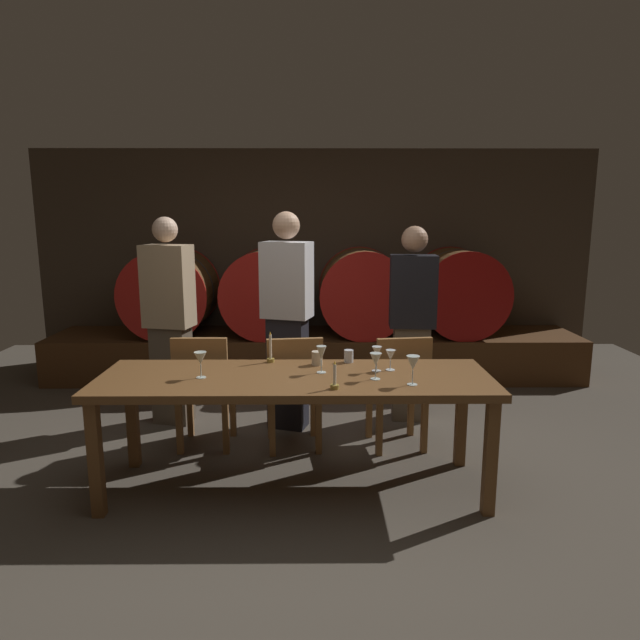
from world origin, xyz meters
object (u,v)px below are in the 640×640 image
at_px(guest_left, 170,320).
at_px(wine_glass_center_right, 377,353).
at_px(wine_barrel_center_right, 362,292).
at_px(cup_right, 349,356).
at_px(wine_barrel_center_left, 267,292).
at_px(dining_table, 295,387).
at_px(wine_glass_left, 321,354).
at_px(chair_left, 204,386).
at_px(wine_glass_center_left, 376,360).
at_px(candle_right, 335,381).
at_px(guest_right, 412,322).
at_px(wine_glass_far_right, 413,364).
at_px(candle_left, 271,353).
at_px(wine_glass_far_left, 200,359).
at_px(wine_barrel_far_left, 171,292).
at_px(cup_left, 317,358).
at_px(guest_center, 287,319).
at_px(wine_barrel_far_right, 458,292).
at_px(chair_right, 399,386).
at_px(wine_glass_right, 391,356).
at_px(chair_center, 294,387).

height_order(guest_left, wine_glass_center_right, guest_left).
relative_size(wine_barrel_center_right, cup_right, 10.69).
height_order(wine_barrel_center_left, dining_table, wine_barrel_center_left).
height_order(wine_glass_left, cup_right, wine_glass_left).
relative_size(chair_left, wine_glass_center_left, 5.35).
xyz_separation_m(candle_right, wine_glass_center_left, (0.26, 0.19, 0.08)).
bearing_deg(wine_barrel_center_left, guest_right, -44.35).
xyz_separation_m(wine_barrel_center_right, wine_glass_far_right, (0.07, -2.73, -0.04)).
distance_m(wine_barrel_center_right, wine_glass_left, 2.52).
height_order(guest_right, wine_glass_left, guest_right).
relative_size(wine_barrel_center_right, wine_glass_center_right, 5.64).
relative_size(candle_left, wine_glass_center_left, 1.31).
xyz_separation_m(wine_barrel_center_left, candle_left, (0.21, -2.21, -0.11)).
relative_size(wine_glass_far_left, wine_glass_center_right, 1.00).
bearing_deg(chair_left, wine_barrel_far_left, -69.14).
xyz_separation_m(guest_right, cup_left, (-0.80, -0.99, -0.05)).
height_order(wine_barrel_center_right, dining_table, wine_barrel_center_right).
bearing_deg(wine_glass_center_right, cup_left, 158.04).
distance_m(guest_center, candle_left, 0.75).
height_order(wine_glass_center_right, cup_left, wine_glass_center_right).
distance_m(candle_right, wine_glass_center_left, 0.33).
relative_size(candle_left, cup_left, 2.33).
bearing_deg(wine_glass_far_right, wine_barrel_far_right, 70.80).
xyz_separation_m(chair_right, wine_glass_right, (-0.14, -0.49, 0.36)).
distance_m(guest_right, wine_glass_right, 1.17).
relative_size(guest_center, candle_left, 8.20).
bearing_deg(guest_right, candle_right, 69.56).
distance_m(wine_barrel_center_right, cup_right, 2.24).
distance_m(chair_center, wine_glass_left, 0.69).
bearing_deg(chair_right, wine_glass_far_left, 18.79).
distance_m(wine_barrel_far_right, guest_right, 1.48).
relative_size(wine_barrel_center_left, cup_right, 10.69).
distance_m(guest_right, cup_right, 1.10).
bearing_deg(chair_center, wine_glass_far_left, 42.72).
height_order(dining_table, guest_left, guest_left).
height_order(chair_center, wine_glass_center_left, wine_glass_center_left).
height_order(wine_barrel_far_left, chair_center, wine_barrel_far_left).
xyz_separation_m(guest_left, wine_glass_right, (1.69, -1.06, -0.04)).
bearing_deg(wine_glass_far_right, wine_glass_left, 154.15).
bearing_deg(wine_barrel_center_right, candle_left, -109.94).
height_order(chair_center, wine_glass_center_right, wine_glass_center_right).
bearing_deg(wine_barrel_center_left, wine_glass_far_left, -94.20).
xyz_separation_m(guest_left, guest_right, (2.02, 0.06, -0.04)).
relative_size(guest_left, wine_glass_far_left, 10.57).
distance_m(guest_center, wine_glass_center_right, 1.15).
distance_m(chair_left, wine_glass_center_right, 1.38).
distance_m(chair_left, cup_right, 1.14).
relative_size(wine_glass_far_right, cup_left, 1.91).
xyz_separation_m(chair_right, candle_left, (-0.93, -0.28, 0.33)).
bearing_deg(chair_right, dining_table, 31.81).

